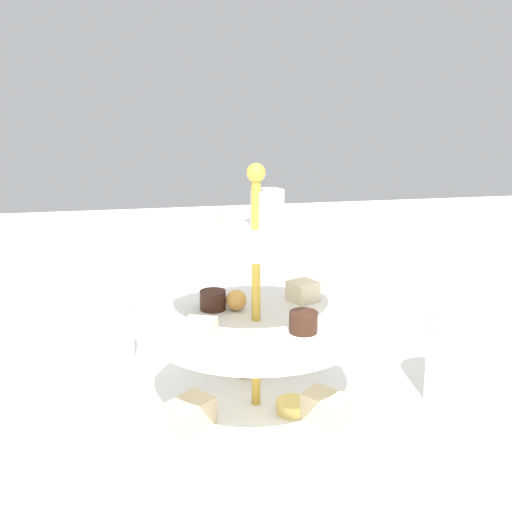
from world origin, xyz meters
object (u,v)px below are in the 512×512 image
Objects in this scene: teacup_with_saucer at (184,320)px; water_glass_tall_right at (456,355)px; water_glass_short_left at (109,334)px; butter_knife_right at (320,323)px; tiered_serving_stand at (256,343)px.

water_glass_tall_right is at bearing -40.25° from teacup_with_saucer.
water_glass_short_left is (-0.40, 0.18, -0.02)m from water_glass_tall_right.
butter_knife_right is at bearing 14.71° from water_glass_short_left.
water_glass_short_left is at bearing -144.28° from teacup_with_saucer.
water_glass_short_left reaches higher than teacup_with_saucer.
tiered_serving_stand is at bearing 176.27° from water_glass_tall_right.
butter_knife_right is (0.31, 0.08, -0.04)m from water_glass_short_left.
tiered_serving_stand reaches higher than butter_knife_right.
water_glass_short_left is 0.47× the size of butter_knife_right.
teacup_with_saucer reaches higher than butter_knife_right.
water_glass_short_left is 0.33m from butter_knife_right.
water_glass_tall_right is 0.39m from teacup_with_saucer.
tiered_serving_stand is 0.24m from water_glass_tall_right.
butter_knife_right is (0.14, 0.24, -0.08)m from tiered_serving_stand.
tiered_serving_stand is at bearing -43.67° from water_glass_short_left.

